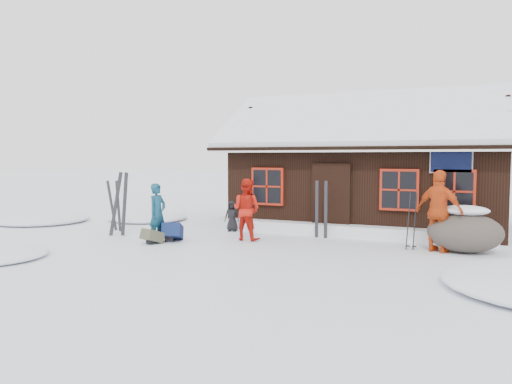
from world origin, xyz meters
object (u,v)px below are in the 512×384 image
skier_crouched (232,216)px  boulder (465,231)px  ski_pair_left (120,205)px  backpack_blue (173,235)px  skier_orange_right (439,211)px  ski_poles (412,222)px  backpack_olive (152,238)px  skier_orange_left (246,209)px  skier_teal (157,213)px

skier_crouched → boulder: (6.52, -0.73, 0.04)m
ski_pair_left → backpack_blue: size_ratio=2.91×
skier_crouched → ski_pair_left: ski_pair_left is taller
skier_orange_right → boulder: 0.76m
ski_poles → backpack_olive: size_ratio=2.83×
skier_orange_left → skier_crouched: (-1.09, 1.27, -0.37)m
backpack_olive → ski_poles: bearing=30.9°
skier_teal → ski_pair_left: (-1.58, 0.42, 0.12)m
skier_teal → skier_orange_left: skier_orange_left is taller
skier_orange_right → ski_poles: skier_orange_right is taller
skier_orange_left → boulder: size_ratio=0.98×
boulder → backpack_olive: boulder is taller
boulder → ski_pair_left: bearing=-171.3°
skier_teal → ski_poles: 6.45m
skier_orange_left → skier_crouched: 1.71m
skier_crouched → backpack_blue: size_ratio=1.43×
skier_teal → backpack_blue: bearing=-37.1°
ski_pair_left → skier_teal: bearing=-15.0°
skier_teal → skier_orange_right: 7.05m
ski_poles → ski_pair_left: bearing=-171.0°
skier_orange_right → ski_poles: size_ratio=1.36×
skier_crouched → backpack_blue: skier_crouched is taller
ski_pair_left → backpack_olive: ski_pair_left is taller
boulder → ski_pair_left: 9.12m
ski_pair_left → backpack_blue: (1.85, -0.12, -0.72)m
skier_teal → boulder: (7.43, 1.80, -0.27)m
skier_crouched → backpack_olive: 2.96m
backpack_blue → backpack_olive: bearing=-136.5°
skier_orange_left → backpack_olive: skier_orange_left is taller
boulder → skier_orange_right: bearing=-159.2°
ski_poles → backpack_olive: ski_poles is taller
skier_teal → skier_crouched: 2.71m
skier_teal → backpack_blue: size_ratio=2.41×
skier_crouched → boulder: 6.56m
backpack_blue → boulder: bearing=-12.1°
ski_pair_left → backpack_blue: bearing=-4.1°
skier_crouched → boulder: boulder is taller
skier_crouched → ski_pair_left: bearing=-154.1°
skier_teal → skier_orange_right: bearing=-71.4°
boulder → backpack_blue: bearing=-168.1°
boulder → ski_poles: ski_poles is taller
skier_orange_right → backpack_olive: 7.14m
skier_orange_right → ski_pair_left: size_ratio=1.04×
skier_teal → backpack_olive: bearing=-167.8°
skier_teal → boulder: size_ratio=0.91×
backpack_blue → backpack_olive: (-0.24, -0.57, -0.04)m
skier_orange_left → skier_orange_right: 4.89m
ski_pair_left → backpack_olive: bearing=-23.7°
skier_teal → ski_pair_left: 1.64m
skier_teal → skier_crouched: bearing=-14.1°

